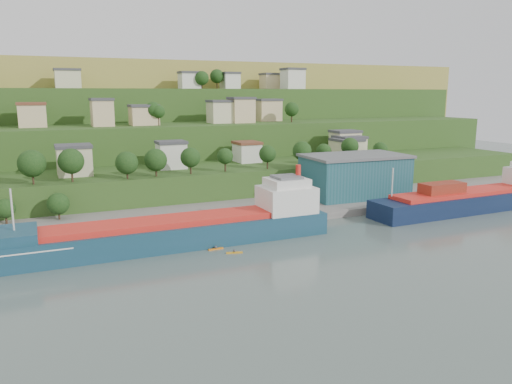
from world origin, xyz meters
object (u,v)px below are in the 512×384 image
kayak_orange (216,248)px  cargo_ship_near (185,232)px  caravan (16,234)px  warehouse (355,175)px  cargo_ship_far (476,200)px

kayak_orange → cargo_ship_near: bearing=125.5°
caravan → kayak_orange: 44.34m
cargo_ship_near → caravan: 37.17m
warehouse → kayak_orange: 62.56m
cargo_ship_near → caravan: cargo_ship_near is taller
caravan → kayak_orange: bearing=-14.6°
cargo_ship_far → kayak_orange: 81.82m
warehouse → kayak_orange: warehouse is taller
warehouse → kayak_orange: size_ratio=9.25×
cargo_ship_far → kayak_orange: cargo_ship_far is taller
caravan → cargo_ship_near: bearing=-9.5°
caravan → kayak_orange: size_ratio=1.91×
cargo_ship_near → warehouse: (60.17, 22.13, 5.49)m
cargo_ship_near → cargo_ship_far: (86.60, -0.90, -0.16)m
kayak_orange → caravan: bearing=149.7°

